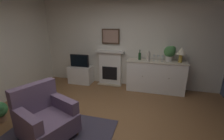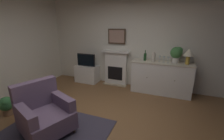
{
  "view_description": "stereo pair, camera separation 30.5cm",
  "coord_description": "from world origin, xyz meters",
  "px_view_note": "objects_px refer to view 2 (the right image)",
  "views": [
    {
      "loc": [
        0.82,
        -2.21,
        1.89
      ],
      "look_at": [
        0.05,
        0.6,
        1.0
      ],
      "focal_mm": 24.25,
      "sensor_mm": 36.0,
      "label": 1
    },
    {
      "loc": [
        1.11,
        -2.12,
        1.89
      ],
      "look_at": [
        0.05,
        0.6,
        1.0
      ],
      "focal_mm": 24.25,
      "sensor_mm": 36.0,
      "label": 2
    }
  ],
  "objects_px": {
    "tv_set": "(86,60)",
    "armchair": "(44,113)",
    "framed_picture": "(117,36)",
    "tv_cabinet": "(87,74)",
    "potted_plant_fern": "(6,104)",
    "sideboard_cabinet": "(161,78)",
    "table_lamp": "(189,53)",
    "wine_bottle": "(145,57)",
    "wine_glass_right": "(168,59)",
    "wine_glass_center": "(164,58)",
    "vase_decorative": "(154,57)",
    "wine_glass_left": "(160,57)",
    "potted_plant_small": "(177,53)",
    "fireplace_unit": "(116,68)"
  },
  "relations": [
    {
      "from": "wine_bottle",
      "to": "wine_glass_left",
      "type": "bearing_deg",
      "value": -3.12
    },
    {
      "from": "table_lamp",
      "to": "wine_bottle",
      "type": "relative_size",
      "value": 1.38
    },
    {
      "from": "wine_glass_left",
      "to": "sideboard_cabinet",
      "type": "bearing_deg",
      "value": -9.17
    },
    {
      "from": "wine_glass_left",
      "to": "vase_decorative",
      "type": "relative_size",
      "value": 0.59
    },
    {
      "from": "sideboard_cabinet",
      "to": "vase_decorative",
      "type": "height_order",
      "value": "vase_decorative"
    },
    {
      "from": "potted_plant_fern",
      "to": "fireplace_unit",
      "type": "bearing_deg",
      "value": 58.27
    },
    {
      "from": "wine_bottle",
      "to": "tv_set",
      "type": "relative_size",
      "value": 0.47
    },
    {
      "from": "wine_glass_left",
      "to": "table_lamp",
      "type": "bearing_deg",
      "value": -1.07
    },
    {
      "from": "wine_glass_left",
      "to": "framed_picture",
      "type": "bearing_deg",
      "value": 170.95
    },
    {
      "from": "table_lamp",
      "to": "wine_glass_center",
      "type": "distance_m",
      "value": 0.6
    },
    {
      "from": "vase_decorative",
      "to": "tv_cabinet",
      "type": "height_order",
      "value": "vase_decorative"
    },
    {
      "from": "table_lamp",
      "to": "tv_set",
      "type": "bearing_deg",
      "value": -179.84
    },
    {
      "from": "wine_glass_right",
      "to": "framed_picture",
      "type": "bearing_deg",
      "value": 170.0
    },
    {
      "from": "wine_glass_left",
      "to": "vase_decorative",
      "type": "xyz_separation_m",
      "value": [
        -0.16,
        -0.06,
        0.02
      ]
    },
    {
      "from": "wine_bottle",
      "to": "wine_glass_right",
      "type": "distance_m",
      "value": 0.62
    },
    {
      "from": "potted_plant_fern",
      "to": "potted_plant_small",
      "type": "relative_size",
      "value": 1.0
    },
    {
      "from": "wine_bottle",
      "to": "potted_plant_fern",
      "type": "bearing_deg",
      "value": -136.14
    },
    {
      "from": "framed_picture",
      "to": "sideboard_cabinet",
      "type": "distance_m",
      "value": 1.78
    },
    {
      "from": "tv_set",
      "to": "tv_cabinet",
      "type": "bearing_deg",
      "value": 90.0
    },
    {
      "from": "vase_decorative",
      "to": "fireplace_unit",
      "type": "bearing_deg",
      "value": 168.89
    },
    {
      "from": "wine_glass_center",
      "to": "potted_plant_fern",
      "type": "bearing_deg",
      "value": -141.78
    },
    {
      "from": "framed_picture",
      "to": "sideboard_cabinet",
      "type": "height_order",
      "value": "framed_picture"
    },
    {
      "from": "vase_decorative",
      "to": "wine_glass_center",
      "type": "bearing_deg",
      "value": 11.32
    },
    {
      "from": "framed_picture",
      "to": "wine_glass_center",
      "type": "bearing_deg",
      "value": -8.71
    },
    {
      "from": "framed_picture",
      "to": "armchair",
      "type": "bearing_deg",
      "value": -98.59
    },
    {
      "from": "wine_bottle",
      "to": "armchair",
      "type": "bearing_deg",
      "value": -117.99
    },
    {
      "from": "wine_glass_left",
      "to": "tv_set",
      "type": "height_order",
      "value": "wine_glass_left"
    },
    {
      "from": "sideboard_cabinet",
      "to": "tv_cabinet",
      "type": "height_order",
      "value": "sideboard_cabinet"
    },
    {
      "from": "sideboard_cabinet",
      "to": "wine_bottle",
      "type": "bearing_deg",
      "value": 175.86
    },
    {
      "from": "armchair",
      "to": "fireplace_unit",
      "type": "bearing_deg",
      "value": 81.26
    },
    {
      "from": "sideboard_cabinet",
      "to": "wine_glass_left",
      "type": "relative_size",
      "value": 9.84
    },
    {
      "from": "vase_decorative",
      "to": "tv_cabinet",
      "type": "bearing_deg",
      "value": 178.25
    },
    {
      "from": "sideboard_cabinet",
      "to": "table_lamp",
      "type": "bearing_deg",
      "value": 0.0
    },
    {
      "from": "fireplace_unit",
      "to": "potted_plant_small",
      "type": "bearing_deg",
      "value": -4.37
    },
    {
      "from": "framed_picture",
      "to": "wine_glass_left",
      "type": "relative_size",
      "value": 3.33
    },
    {
      "from": "framed_picture",
      "to": "wine_bottle",
      "type": "distance_m",
      "value": 1.07
    },
    {
      "from": "table_lamp",
      "to": "tv_cabinet",
      "type": "xyz_separation_m",
      "value": [
        -2.98,
        0.02,
        -0.9
      ]
    },
    {
      "from": "framed_picture",
      "to": "wine_bottle",
      "type": "relative_size",
      "value": 1.9
    },
    {
      "from": "framed_picture",
      "to": "potted_plant_fern",
      "type": "relative_size",
      "value": 1.28
    },
    {
      "from": "sideboard_cabinet",
      "to": "vase_decorative",
      "type": "xyz_separation_m",
      "value": [
        -0.24,
        -0.05,
        0.59
      ]
    },
    {
      "from": "sideboard_cabinet",
      "to": "wine_glass_center",
      "type": "relative_size",
      "value": 9.84
    },
    {
      "from": "framed_picture",
      "to": "tv_cabinet",
      "type": "relative_size",
      "value": 0.73
    },
    {
      "from": "vase_decorative",
      "to": "potted_plant_fern",
      "type": "height_order",
      "value": "vase_decorative"
    },
    {
      "from": "tv_set",
      "to": "armchair",
      "type": "relative_size",
      "value": 0.6
    },
    {
      "from": "armchair",
      "to": "wine_glass_center",
      "type": "bearing_deg",
      "value": 53.32
    },
    {
      "from": "sideboard_cabinet",
      "to": "table_lamp",
      "type": "height_order",
      "value": "table_lamp"
    },
    {
      "from": "wine_glass_left",
      "to": "wine_glass_center",
      "type": "xyz_separation_m",
      "value": [
        0.11,
        -0.01,
        0.0
      ]
    },
    {
      "from": "wine_bottle",
      "to": "vase_decorative",
      "type": "height_order",
      "value": "wine_bottle"
    },
    {
      "from": "sideboard_cabinet",
      "to": "wine_bottle",
      "type": "relative_size",
      "value": 5.6
    },
    {
      "from": "sideboard_cabinet",
      "to": "wine_glass_center",
      "type": "bearing_deg",
      "value": 7.37
    }
  ]
}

